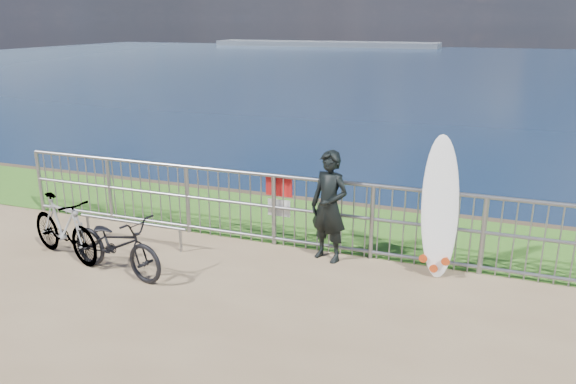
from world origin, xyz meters
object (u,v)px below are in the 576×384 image
at_px(bicycle_near, 117,244).
at_px(surfer, 329,206).
at_px(bicycle_far, 64,228).
at_px(surfboard, 440,212).

bearing_deg(bicycle_near, surfer, -48.37).
distance_m(surfer, bicycle_far, 3.81).
height_order(surfer, bicycle_far, surfer).
height_order(surfboard, bicycle_far, surfboard).
bearing_deg(bicycle_far, bicycle_near, -82.07).
bearing_deg(surfboard, surfer, -177.06).
relative_size(surfboard, bicycle_near, 1.17).
xyz_separation_m(surfer, surfboard, (1.50, 0.08, 0.07)).
distance_m(surfer, surfboard, 1.50).
height_order(surfboard, bicycle_near, surfboard).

